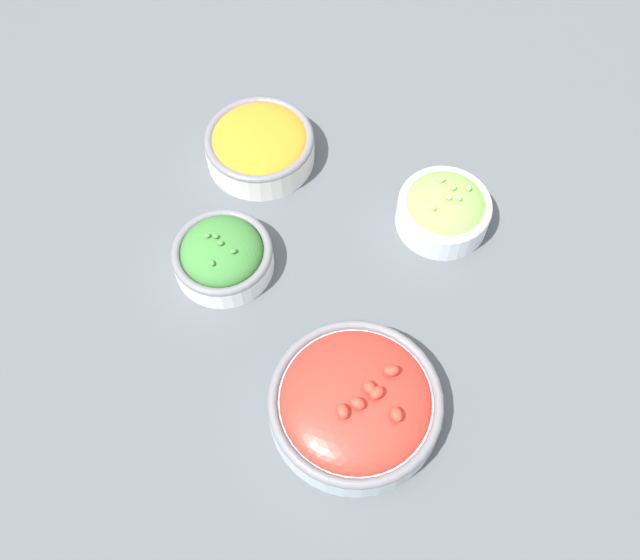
# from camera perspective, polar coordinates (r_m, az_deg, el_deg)

# --- Properties ---
(ground_plane) EXTENTS (3.00, 3.00, 0.00)m
(ground_plane) POSITION_cam_1_polar(r_m,az_deg,el_deg) (0.92, 0.00, -0.91)
(ground_plane) COLOR #4C5156
(bowl_carrots) EXTENTS (0.15, 0.15, 0.06)m
(bowl_carrots) POSITION_cam_1_polar(r_m,az_deg,el_deg) (1.03, -4.85, 10.76)
(bowl_carrots) COLOR silver
(bowl_carrots) RESTS_ON ground_plane
(bowl_broccoli) EXTENTS (0.13, 0.13, 0.07)m
(bowl_broccoli) POSITION_cam_1_polar(r_m,az_deg,el_deg) (0.93, -7.80, 2.03)
(bowl_broccoli) COLOR white
(bowl_broccoli) RESTS_ON ground_plane
(bowl_cherry_tomatoes) EXTENTS (0.20, 0.20, 0.07)m
(bowl_cherry_tomatoes) POSITION_cam_1_polar(r_m,az_deg,el_deg) (0.83, 2.84, -9.77)
(bowl_cherry_tomatoes) COLOR #B2C1CC
(bowl_cherry_tomatoes) RESTS_ON ground_plane
(bowl_lettuce) EXTENTS (0.12, 0.12, 0.07)m
(bowl_lettuce) POSITION_cam_1_polar(r_m,az_deg,el_deg) (0.97, 9.89, 5.63)
(bowl_lettuce) COLOR silver
(bowl_lettuce) RESTS_ON ground_plane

